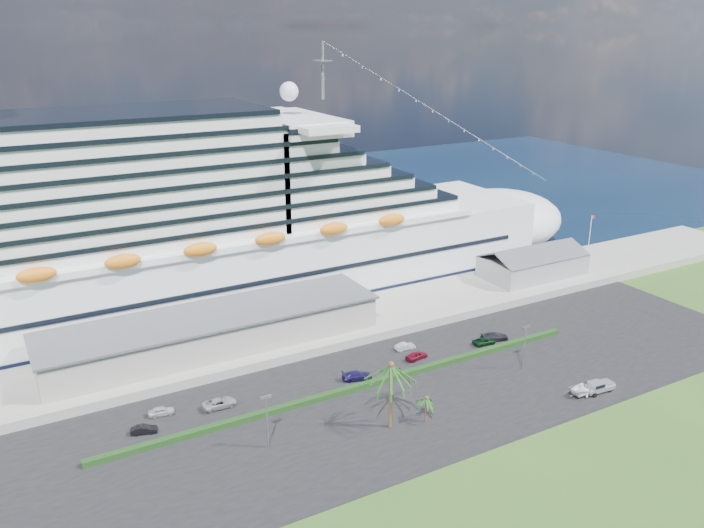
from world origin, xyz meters
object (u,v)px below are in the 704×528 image
parked_car_3 (357,375)px  pickup_truck (598,386)px  cruise_ship (189,232)px  boat_trailer (586,388)px

parked_car_3 → pickup_truck: size_ratio=0.91×
parked_car_3 → pickup_truck: (32.37, -23.03, 0.32)m
cruise_ship → parked_car_3: (14.43, -44.97, -15.83)m
cruise_ship → pickup_truck: size_ratio=33.75×
pickup_truck → parked_car_3: bearing=144.6°
pickup_truck → boat_trailer: pickup_truck is taller
cruise_ship → pickup_truck: 83.99m
boat_trailer → parked_car_3: bearing=143.1°
parked_car_3 → boat_trailer: 37.51m
parked_car_3 → boat_trailer: boat_trailer is taller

